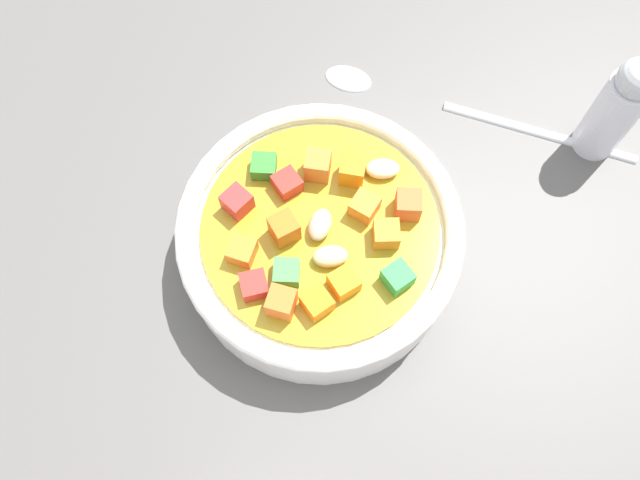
# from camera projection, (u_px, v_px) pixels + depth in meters

# --- Properties ---
(ground_plane) EXTENTS (1.40, 1.40, 0.02)m
(ground_plane) POSITION_uv_depth(u_px,v_px,m) (320.00, 258.00, 0.48)
(ground_plane) COLOR #565451
(soup_bowl_main) EXTENTS (0.19, 0.19, 0.06)m
(soup_bowl_main) POSITION_uv_depth(u_px,v_px,m) (320.00, 238.00, 0.44)
(soup_bowl_main) COLOR white
(soup_bowl_main) RESTS_ON ground_plane
(spoon) EXTENTS (0.21, 0.15, 0.01)m
(spoon) POSITION_uv_depth(u_px,v_px,m) (440.00, 102.00, 0.51)
(spoon) COLOR silver
(spoon) RESTS_ON ground_plane
(pepper_shaker) EXTENTS (0.03, 0.03, 0.09)m
(pepper_shaker) POSITION_uv_depth(u_px,v_px,m) (618.00, 108.00, 0.46)
(pepper_shaker) COLOR silver
(pepper_shaker) RESTS_ON ground_plane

